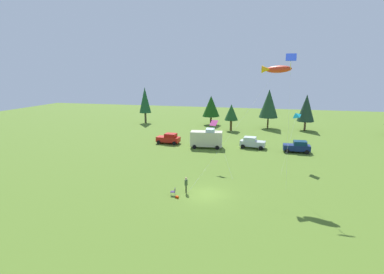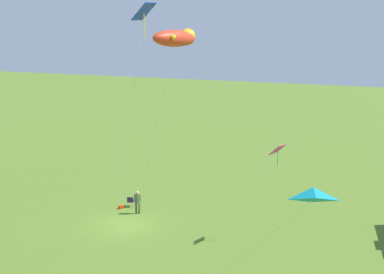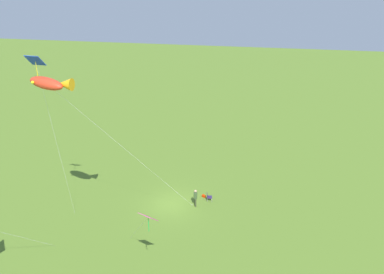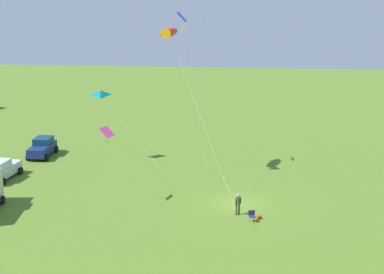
{
  "view_description": "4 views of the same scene",
  "coord_description": "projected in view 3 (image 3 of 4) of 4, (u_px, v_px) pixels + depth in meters",
  "views": [
    {
      "loc": [
        5.65,
        -29.49,
        12.85
      ],
      "look_at": [
        -1.95,
        1.41,
        5.9
      ],
      "focal_mm": 28.0,
      "sensor_mm": 36.0,
      "label": 1
    },
    {
      "loc": [
        31.21,
        15.75,
        14.33
      ],
      "look_at": [
        -3.6,
        3.7,
        5.75
      ],
      "focal_mm": 50.0,
      "sensor_mm": 36.0,
      "label": 2
    },
    {
      "loc": [
        -7.28,
        28.69,
        20.13
      ],
      "look_at": [
        -2.62,
        3.65,
        8.71
      ],
      "focal_mm": 35.0,
      "sensor_mm": 36.0,
      "label": 3
    },
    {
      "loc": [
        -40.48,
        -0.2,
        16.63
      ],
      "look_at": [
        -4.46,
        3.28,
        6.73
      ],
      "focal_mm": 50.0,
      "sensor_mm": 36.0,
      "label": 4
    }
  ],
  "objects": [
    {
      "name": "folding_chair",
      "position": [
        208.0,
        196.0,
        35.43
      ],
      "size": [
        0.56,
        0.56,
        0.82
      ],
      "rotation": [
        0.0,
        0.0,
        3.34
      ],
      "color": "#2C1F4C",
      "rests_on": "ground"
    },
    {
      "name": "ground_plane",
      "position": [
        172.0,
        204.0,
        35.19
      ],
      "size": [
        160.0,
        160.0,
        0.0
      ],
      "primitive_type": "plane",
      "color": "#506F24"
    },
    {
      "name": "kite_diamond_rainbow",
      "position": [
        148.0,
        218.0,
        23.49
      ],
      "size": [
        3.91,
        5.48,
        6.38
      ],
      "color": "#D63C8E",
      "rests_on": "ground"
    },
    {
      "name": "kite_large_fish",
      "position": [
        51.0,
        84.0,
        25.14
      ],
      "size": [
        10.52,
        7.38,
        13.6
      ],
      "color": "red",
      "rests_on": "ground"
    },
    {
      "name": "kite_diamond_blue",
      "position": [
        37.0,
        66.0,
        26.02
      ],
      "size": [
        1.16,
        2.82,
        14.8
      ],
      "color": "blue",
      "rests_on": "ground"
    },
    {
      "name": "backpack_on_grass",
      "position": [
        204.0,
        196.0,
        36.17
      ],
      "size": [
        0.39,
        0.36,
        0.22
      ],
      "primitive_type": "cube",
      "rotation": [
        0.0,
        0.0,
        5.7
      ],
      "color": "red",
      "rests_on": "ground"
    },
    {
      "name": "person_kite_flyer",
      "position": [
        195.0,
        197.0,
        34.43
      ],
      "size": [
        0.44,
        0.52,
        1.74
      ],
      "rotation": [
        0.0,
        0.0,
        3.52
      ],
      "color": "#3A4327",
      "rests_on": "ground"
    }
  ]
}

